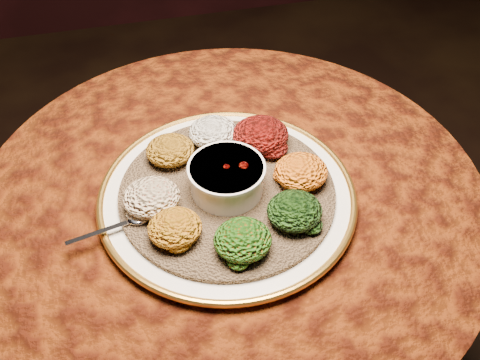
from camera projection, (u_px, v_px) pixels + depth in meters
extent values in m
cylinder|color=black|center=(234.00, 360.00, 1.52)|extent=(0.44, 0.44, 0.04)
cylinder|color=black|center=(233.00, 299.00, 1.29)|extent=(0.12, 0.12, 0.68)
cylinder|color=black|center=(231.00, 198.00, 1.03)|extent=(0.80, 0.80, 0.04)
cylinder|color=#4B1C06|center=(232.00, 244.00, 1.13)|extent=(0.93, 0.93, 0.34)
cylinder|color=#4B1C06|center=(231.00, 189.00, 1.01)|extent=(0.96, 0.96, 0.01)
cylinder|color=silver|center=(227.00, 197.00, 0.97)|extent=(0.54, 0.54, 0.02)
torus|color=gold|center=(227.00, 194.00, 0.97)|extent=(0.47, 0.47, 0.01)
cylinder|color=brown|center=(227.00, 191.00, 0.96)|extent=(0.43, 0.43, 0.01)
cylinder|color=silver|center=(227.00, 178.00, 0.94)|extent=(0.13, 0.13, 0.06)
cylinder|color=silver|center=(226.00, 168.00, 0.92)|extent=(0.14, 0.14, 0.01)
cylinder|color=#580B04|center=(227.00, 171.00, 0.93)|extent=(0.11, 0.11, 0.01)
ellipsoid|color=silver|center=(139.00, 218.00, 0.91)|extent=(0.04, 0.03, 0.01)
cube|color=silver|center=(99.00, 232.00, 0.89)|extent=(0.11, 0.03, 0.00)
ellipsoid|color=silver|center=(213.00, 132.00, 1.04)|extent=(0.10, 0.09, 0.05)
ellipsoid|color=black|center=(260.00, 135.00, 1.03)|extent=(0.11, 0.10, 0.05)
ellipsoid|color=#B66B0F|center=(301.00, 172.00, 0.96)|extent=(0.10, 0.09, 0.05)
ellipsoid|color=black|center=(295.00, 211.00, 0.90)|extent=(0.09, 0.09, 0.05)
ellipsoid|color=#9E380A|center=(243.00, 240.00, 0.85)|extent=(0.09, 0.09, 0.05)
ellipsoid|color=#A2590E|center=(175.00, 228.00, 0.87)|extent=(0.09, 0.09, 0.04)
ellipsoid|color=maroon|center=(151.00, 197.00, 0.92)|extent=(0.10, 0.09, 0.05)
ellipsoid|color=#8D5B11|center=(170.00, 150.00, 1.00)|extent=(0.09, 0.09, 0.04)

